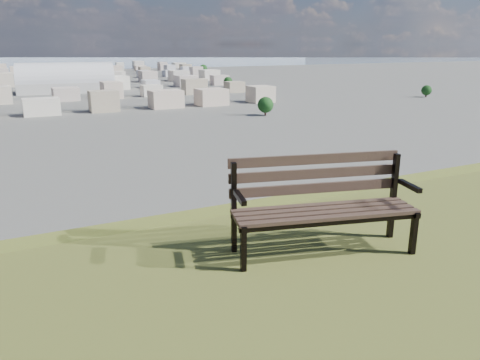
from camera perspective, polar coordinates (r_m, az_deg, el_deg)
park_bench at (r=5.07m, az=9.90°, el=-2.33°), size 2.03×1.08×1.02m
arena at (r=297.09m, az=-20.38°, el=11.01°), size 55.32×28.11×22.46m
city_blocks at (r=396.42m, az=-26.79°, el=11.10°), size 395.00×361.00×7.00m
bay_water at (r=901.67m, az=-27.17°, el=12.77°), size 2400.00×700.00×0.12m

